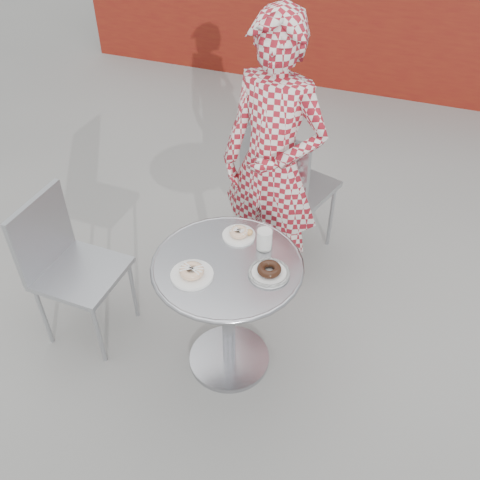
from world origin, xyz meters
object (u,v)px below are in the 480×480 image
(seated_person, at_px, (273,166))
(bistro_table, at_px, (228,290))
(plate_near, at_px, (192,273))
(chair_far, at_px, (289,214))
(milk_cup, at_px, (264,239))
(plate_checker, at_px, (269,272))
(chair_left, at_px, (86,295))
(plate_far, at_px, (239,234))

(seated_person, bearing_deg, bistro_table, -77.39)
(seated_person, xyz_separation_m, plate_near, (-0.11, -0.83, -0.09))
(chair_far, distance_m, plate_near, 1.22)
(chair_far, height_order, milk_cup, chair_far)
(chair_far, xyz_separation_m, plate_checker, (0.17, -1.00, 0.44))
(chair_left, xyz_separation_m, seated_person, (0.82, 0.76, 0.57))
(seated_person, distance_m, plate_checker, 0.74)
(plate_far, height_order, plate_near, plate_near)
(plate_near, bearing_deg, chair_far, 82.55)
(chair_far, bearing_deg, chair_left, 68.49)
(plate_far, xyz_separation_m, milk_cup, (0.14, -0.04, 0.04))
(bistro_table, distance_m, chair_far, 1.03)
(plate_checker, bearing_deg, seated_person, 106.66)
(plate_near, bearing_deg, plate_far, 72.81)
(chair_left, height_order, plate_far, chair_left)
(bistro_table, relative_size, seated_person, 0.44)
(plate_checker, bearing_deg, chair_far, 99.92)
(chair_left, distance_m, seated_person, 1.25)
(chair_left, xyz_separation_m, plate_far, (0.81, 0.26, 0.48))
(chair_far, xyz_separation_m, milk_cup, (0.10, -0.84, 0.48))
(bistro_table, distance_m, seated_person, 0.76)
(chair_left, height_order, seated_person, seated_person)
(plate_far, relative_size, milk_cup, 1.30)
(seated_person, height_order, plate_far, seated_person)
(seated_person, distance_m, milk_cup, 0.55)
(seated_person, bearing_deg, plate_near, -85.71)
(chair_far, height_order, plate_checker, chair_far)
(plate_near, distance_m, plate_checker, 0.35)
(bistro_table, bearing_deg, milk_cup, 52.85)
(bistro_table, relative_size, plate_far, 4.46)
(bistro_table, relative_size, milk_cup, 5.78)
(chair_left, relative_size, plate_checker, 4.53)
(plate_near, distance_m, milk_cup, 0.39)
(chair_far, relative_size, milk_cup, 7.75)
(chair_far, bearing_deg, plate_far, 104.15)
(bistro_table, bearing_deg, plate_near, -132.56)
(milk_cup, bearing_deg, bistro_table, -127.15)
(chair_far, height_order, chair_left, chair_far)
(bistro_table, distance_m, plate_near, 0.27)
(plate_near, bearing_deg, milk_cup, 50.35)
(plate_far, bearing_deg, chair_left, -161.93)
(chair_left, relative_size, plate_near, 4.43)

